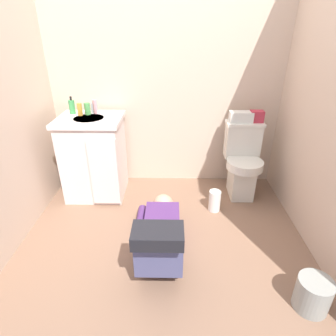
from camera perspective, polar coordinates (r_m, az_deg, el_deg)
name	(u,v)px	position (r m, az deg, el deg)	size (l,w,h in m)	color
ground_plane	(164,235)	(2.45, -0.88, -13.66)	(2.82, 2.95, 0.04)	#84624D
wall_back	(166,69)	(2.89, -0.39, 19.56)	(2.48, 0.08, 2.40)	beige
toilet	(242,161)	(2.89, 15.00, 1.34)	(0.36, 0.46, 0.75)	silver
vanity_cabinet	(95,157)	(2.87, -14.83, 2.27)	(0.60, 0.53, 0.82)	silver
faucet	(92,108)	(2.85, -15.24, 11.77)	(0.02, 0.02, 0.10)	silver
person_plumber	(160,234)	(2.16, -1.62, -13.37)	(0.39, 1.06, 0.52)	#512D6B
tissue_box	(241,117)	(2.81, 14.75, 10.12)	(0.22, 0.11, 0.10)	silver
toiletry_bag	(257,116)	(2.85, 17.74, 10.05)	(0.12, 0.09, 0.11)	#B22D3F
soap_dispenser	(72,107)	(2.89, -19.08, 11.79)	(0.06, 0.06, 0.17)	#3B934D
bottle_amber	(80,109)	(2.80, -17.63, 11.37)	(0.05, 0.05, 0.12)	gold
bottle_green	(87,109)	(2.82, -16.20, 11.60)	(0.06, 0.06, 0.11)	#52A450
bottle_pink	(95,107)	(2.83, -14.71, 12.06)	(0.04, 0.04, 0.13)	pink
trash_can	(313,294)	(2.08, 27.55, -21.95)	(0.21, 0.21, 0.22)	#939892
paper_towel_roll	(215,201)	(2.69, 9.54, -6.64)	(0.11, 0.11, 0.21)	white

